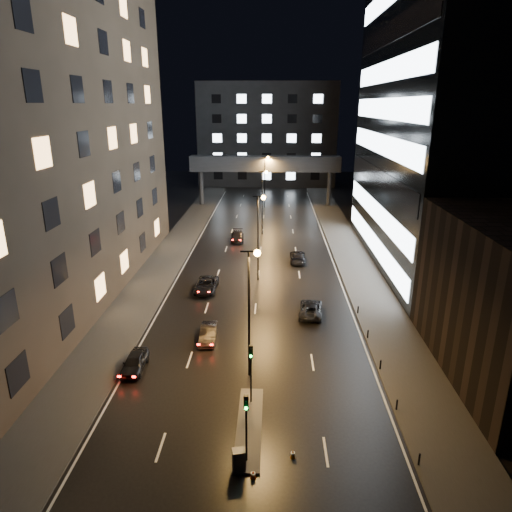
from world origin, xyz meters
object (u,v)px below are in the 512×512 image
Objects in this scene: car_away_b at (208,333)px; utility_cabinet at (239,460)px; car_away_c at (206,285)px; car_away_a at (135,362)px; car_away_d at (237,236)px; car_toward_a at (311,309)px; car_toward_b at (298,256)px.

car_away_b is 3.06× the size of utility_cabinet.
car_away_a is at bearing -100.58° from car_away_c.
car_away_d is 1.00× the size of car_toward_a.
car_away_c is 1.05× the size of car_toward_a.
car_away_b is 15.50m from utility_cabinet.
car_toward_b is (10.66, 10.39, 0.02)m from car_away_c.
car_away_d is 3.66× the size of utility_cabinet.
car_away_c is at bearing 77.31° from car_away_a.
car_away_d is 0.97× the size of car_toward_b.
car_toward_a is 16.10m from car_toward_b.
car_toward_a reaches higher than car_away_b.
car_toward_b is at bearing 45.39° from car_away_c.
car_away_b is 10.89m from car_toward_a.
car_away_a is 0.80× the size of car_toward_b.
car_away_c is at bearing 89.22° from utility_cabinet.
car_toward_b is (8.89, 21.57, 0.06)m from car_away_b.
car_away_d is at bearing 85.44° from car_away_c.
car_toward_a is at bearing -73.32° from car_away_d.
utility_cabinet reaches higher than car_away_a.
car_away_c reaches higher than car_away_a.
car_toward_b reaches higher than car_away_c.
car_away_a is at bearing 41.73° from car_toward_a.
utility_cabinet is at bearing -78.35° from car_away_b.
car_away_a is 13.47m from utility_cabinet.
utility_cabinet is at bearing 82.85° from car_toward_b.
car_away_c is 14.89m from car_toward_b.
car_toward_a is at bearing 34.64° from car_away_a.
car_toward_b is at bearing 69.31° from utility_cabinet.
car_toward_a is at bearing -25.86° from car_away_c.
car_toward_b reaches higher than car_away_b.
car_away_d is (1.97, 19.75, -0.01)m from car_away_c.
car_toward_b is (8.69, -9.36, 0.02)m from car_away_d.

